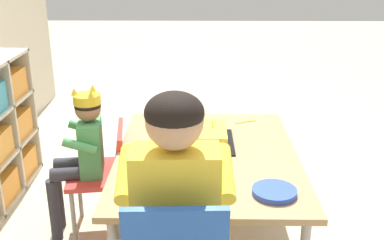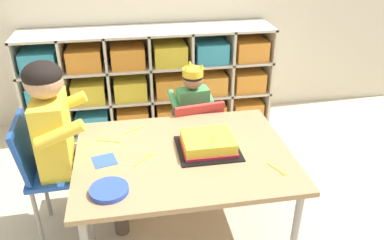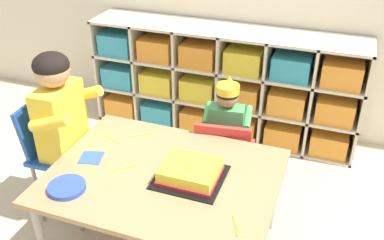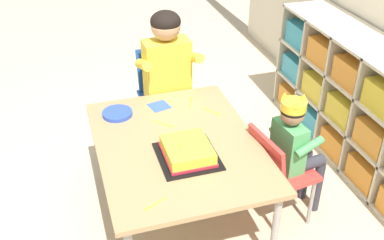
{
  "view_description": "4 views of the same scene",
  "coord_description": "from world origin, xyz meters",
  "px_view_note": "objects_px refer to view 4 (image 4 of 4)",
  "views": [
    {
      "loc": [
        -2.06,
        0.04,
        1.49
      ],
      "look_at": [
        0.14,
        0.08,
        0.67
      ],
      "focal_mm": 43.41,
      "sensor_mm": 36.0,
      "label": 1
    },
    {
      "loc": [
        -0.26,
        -1.74,
        1.68
      ],
      "look_at": [
        0.07,
        0.14,
        0.67
      ],
      "focal_mm": 36.25,
      "sensor_mm": 36.0,
      "label": 2
    },
    {
      "loc": [
        0.74,
        -1.6,
        1.9
      ],
      "look_at": [
        0.11,
        0.13,
        0.81
      ],
      "focal_mm": 40.66,
      "sensor_mm": 36.0,
      "label": 3
    },
    {
      "loc": [
        2.05,
        -0.54,
        2.04
      ],
      "look_at": [
        0.05,
        0.07,
        0.71
      ],
      "focal_mm": 43.8,
      "sensor_mm": 36.0,
      "label": 4
    }
  ],
  "objects_px": {
    "classroom_chair_adult_side": "(165,91)",
    "birthday_cake_on_tray": "(188,152)",
    "fork_at_table_front_edge": "(154,204)",
    "classroom_chair_blue": "(277,167)",
    "fork_near_cake_tray": "(213,112)",
    "paper_plate_stack": "(117,113)",
    "fork_scattered_mid_table": "(190,102)",
    "child_with_crown": "(295,142)",
    "activity_table": "(177,149)",
    "adult_helper_seated": "(170,73)",
    "fork_near_child_seat": "(164,124)"
  },
  "relations": [
    {
      "from": "classroom_chair_adult_side",
      "to": "birthday_cake_on_tray",
      "type": "bearing_deg",
      "value": -98.64
    },
    {
      "from": "fork_at_table_front_edge",
      "to": "classroom_chair_blue",
      "type": "bearing_deg",
      "value": -6.3
    },
    {
      "from": "birthday_cake_on_tray",
      "to": "fork_near_cake_tray",
      "type": "bearing_deg",
      "value": 144.63
    },
    {
      "from": "classroom_chair_blue",
      "to": "paper_plate_stack",
      "type": "distance_m",
      "value": 1.0
    },
    {
      "from": "fork_scattered_mid_table",
      "to": "fork_at_table_front_edge",
      "type": "bearing_deg",
      "value": -5.38
    },
    {
      "from": "child_with_crown",
      "to": "paper_plate_stack",
      "type": "distance_m",
      "value": 1.07
    },
    {
      "from": "classroom_chair_blue",
      "to": "fork_scattered_mid_table",
      "type": "height_order",
      "value": "classroom_chair_blue"
    },
    {
      "from": "classroom_chair_adult_side",
      "to": "fork_at_table_front_edge",
      "type": "bearing_deg",
      "value": -108.85
    },
    {
      "from": "activity_table",
      "to": "child_with_crown",
      "type": "height_order",
      "value": "child_with_crown"
    },
    {
      "from": "birthday_cake_on_tray",
      "to": "paper_plate_stack",
      "type": "xyz_separation_m",
      "value": [
        -0.53,
        -0.29,
        -0.02
      ]
    },
    {
      "from": "paper_plate_stack",
      "to": "fork_near_cake_tray",
      "type": "relative_size",
      "value": 1.46
    },
    {
      "from": "adult_helper_seated",
      "to": "fork_near_child_seat",
      "type": "height_order",
      "value": "adult_helper_seated"
    },
    {
      "from": "classroom_chair_adult_side",
      "to": "adult_helper_seated",
      "type": "xyz_separation_m",
      "value": [
        0.12,
        0.0,
        0.2
      ]
    },
    {
      "from": "fork_at_table_front_edge",
      "to": "fork_near_cake_tray",
      "type": "relative_size",
      "value": 0.97
    },
    {
      "from": "adult_helper_seated",
      "to": "child_with_crown",
      "type": "bearing_deg",
      "value": -57.54
    },
    {
      "from": "child_with_crown",
      "to": "fork_near_cake_tray",
      "type": "height_order",
      "value": "child_with_crown"
    },
    {
      "from": "classroom_chair_blue",
      "to": "fork_near_child_seat",
      "type": "xyz_separation_m",
      "value": [
        -0.37,
        -0.57,
        0.17
      ]
    },
    {
      "from": "adult_helper_seated",
      "to": "fork_near_child_seat",
      "type": "bearing_deg",
      "value": -111.6
    },
    {
      "from": "classroom_chair_blue",
      "to": "fork_near_child_seat",
      "type": "height_order",
      "value": "classroom_chair_blue"
    },
    {
      "from": "classroom_chair_blue",
      "to": "paper_plate_stack",
      "type": "height_order",
      "value": "classroom_chair_blue"
    },
    {
      "from": "classroom_chair_blue",
      "to": "paper_plate_stack",
      "type": "relative_size",
      "value": 3.31
    },
    {
      "from": "child_with_crown",
      "to": "fork_scattered_mid_table",
      "type": "xyz_separation_m",
      "value": [
        -0.56,
        -0.45,
        0.03
      ]
    },
    {
      "from": "paper_plate_stack",
      "to": "fork_near_child_seat",
      "type": "distance_m",
      "value": 0.31
    },
    {
      "from": "child_with_crown",
      "to": "fork_scattered_mid_table",
      "type": "height_order",
      "value": "child_with_crown"
    },
    {
      "from": "adult_helper_seated",
      "to": "fork_near_child_seat",
      "type": "xyz_separation_m",
      "value": [
        0.4,
        -0.14,
        -0.12
      ]
    },
    {
      "from": "classroom_chair_blue",
      "to": "birthday_cake_on_tray",
      "type": "relative_size",
      "value": 1.8
    },
    {
      "from": "fork_near_child_seat",
      "to": "fork_near_cake_tray",
      "type": "height_order",
      "value": "same"
    },
    {
      "from": "activity_table",
      "to": "fork_near_cake_tray",
      "type": "bearing_deg",
      "value": 130.51
    },
    {
      "from": "fork_near_cake_tray",
      "to": "classroom_chair_adult_side",
      "type": "bearing_deg",
      "value": -12.58
    },
    {
      "from": "classroom_chair_blue",
      "to": "adult_helper_seated",
      "type": "relative_size",
      "value": 0.57
    },
    {
      "from": "fork_near_cake_tray",
      "to": "fork_scattered_mid_table",
      "type": "bearing_deg",
      "value": -1.12
    },
    {
      "from": "classroom_chair_adult_side",
      "to": "fork_near_child_seat",
      "type": "xyz_separation_m",
      "value": [
        0.53,
        -0.14,
        0.08
      ]
    },
    {
      "from": "child_with_crown",
      "to": "fork_scattered_mid_table",
      "type": "relative_size",
      "value": 5.94
    },
    {
      "from": "activity_table",
      "to": "classroom_chair_blue",
      "type": "height_order",
      "value": "classroom_chair_blue"
    },
    {
      "from": "activity_table",
      "to": "child_with_crown",
      "type": "distance_m",
      "value": 0.67
    },
    {
      "from": "activity_table",
      "to": "fork_near_cake_tray",
      "type": "distance_m",
      "value": 0.4
    },
    {
      "from": "classroom_chair_blue",
      "to": "paper_plate_stack",
      "type": "xyz_separation_m",
      "value": [
        -0.56,
        -0.82,
        0.18
      ]
    },
    {
      "from": "fork_near_child_seat",
      "to": "adult_helper_seated",
      "type": "bearing_deg",
      "value": -63.73
    },
    {
      "from": "adult_helper_seated",
      "to": "paper_plate_stack",
      "type": "distance_m",
      "value": 0.46
    },
    {
      "from": "classroom_chair_adult_side",
      "to": "birthday_cake_on_tray",
      "type": "distance_m",
      "value": 0.88
    },
    {
      "from": "adult_helper_seated",
      "to": "fork_near_cake_tray",
      "type": "distance_m",
      "value": 0.41
    },
    {
      "from": "fork_near_child_seat",
      "to": "fork_at_table_front_edge",
      "type": "height_order",
      "value": "same"
    },
    {
      "from": "classroom_chair_blue",
      "to": "fork_scattered_mid_table",
      "type": "xyz_separation_m",
      "value": [
        -0.57,
        -0.35,
        0.17
      ]
    },
    {
      "from": "adult_helper_seated",
      "to": "fork_near_child_seat",
      "type": "distance_m",
      "value": 0.44
    },
    {
      "from": "classroom_chair_adult_side",
      "to": "fork_at_table_front_edge",
      "type": "xyz_separation_m",
      "value": [
        1.18,
        -0.35,
        0.08
      ]
    },
    {
      "from": "paper_plate_stack",
      "to": "fork_near_cake_tray",
      "type": "height_order",
      "value": "paper_plate_stack"
    },
    {
      "from": "paper_plate_stack",
      "to": "fork_near_cake_tray",
      "type": "distance_m",
      "value": 0.58
    },
    {
      "from": "activity_table",
      "to": "birthday_cake_on_tray",
      "type": "relative_size",
      "value": 3.43
    },
    {
      "from": "child_with_crown",
      "to": "fork_near_child_seat",
      "type": "distance_m",
      "value": 0.76
    },
    {
      "from": "birthday_cake_on_tray",
      "to": "paper_plate_stack",
      "type": "bearing_deg",
      "value": -151.58
    }
  ]
}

